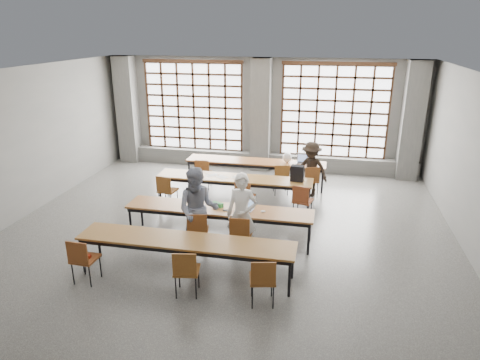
% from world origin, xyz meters
% --- Properties ---
extents(floor, '(11.00, 11.00, 0.00)m').
position_xyz_m(floor, '(0.00, 0.00, 0.00)').
color(floor, '#464644').
rests_on(floor, ground).
extents(ceiling, '(11.00, 11.00, 0.00)m').
position_xyz_m(ceiling, '(0.00, 0.00, 3.50)').
color(ceiling, silver).
rests_on(ceiling, floor).
extents(wall_back, '(10.00, 0.00, 10.00)m').
position_xyz_m(wall_back, '(0.00, 5.50, 1.75)').
color(wall_back, slate).
rests_on(wall_back, floor).
extents(wall_left, '(0.00, 11.00, 11.00)m').
position_xyz_m(wall_left, '(-5.00, 0.00, 1.75)').
color(wall_left, slate).
rests_on(wall_left, floor).
extents(column_left, '(0.60, 0.55, 3.50)m').
position_xyz_m(column_left, '(-4.50, 5.22, 1.75)').
color(column_left, '#555553').
rests_on(column_left, floor).
extents(column_mid, '(0.60, 0.55, 3.50)m').
position_xyz_m(column_mid, '(0.00, 5.22, 1.75)').
color(column_mid, '#555553').
rests_on(column_mid, floor).
extents(column_right, '(0.60, 0.55, 3.50)m').
position_xyz_m(column_right, '(4.50, 5.22, 1.75)').
color(column_right, '#555553').
rests_on(column_right, floor).
extents(window_left, '(3.32, 0.12, 3.00)m').
position_xyz_m(window_left, '(-2.25, 5.42, 1.90)').
color(window_left, white).
rests_on(window_left, wall_back).
extents(window_right, '(3.32, 0.12, 3.00)m').
position_xyz_m(window_right, '(2.25, 5.42, 1.90)').
color(window_right, white).
rests_on(window_right, wall_back).
extents(sill_ledge, '(9.80, 0.35, 0.50)m').
position_xyz_m(sill_ledge, '(0.00, 5.30, 0.25)').
color(sill_ledge, '#555553').
rests_on(sill_ledge, floor).
extents(desk_row_a, '(4.00, 0.70, 0.73)m').
position_xyz_m(desk_row_a, '(0.12, 3.66, 0.66)').
color(desk_row_a, brown).
rests_on(desk_row_a, floor).
extents(desk_row_b, '(4.00, 0.70, 0.73)m').
position_xyz_m(desk_row_b, '(-0.18, 2.14, 0.66)').
color(desk_row_b, brown).
rests_on(desk_row_b, floor).
extents(desk_row_c, '(4.00, 0.70, 0.73)m').
position_xyz_m(desk_row_c, '(-0.06, 0.13, 0.66)').
color(desk_row_c, brown).
rests_on(desk_row_c, floor).
extents(desk_row_d, '(4.00, 0.70, 0.73)m').
position_xyz_m(desk_row_d, '(-0.29, -1.39, 0.66)').
color(desk_row_d, brown).
rests_on(desk_row_d, floor).
extents(chair_back_left, '(0.45, 0.46, 0.88)m').
position_xyz_m(chair_back_left, '(-1.28, 3.04, 0.54)').
color(chair_back_left, brown).
rests_on(chair_back_left, floor).
extents(chair_back_mid, '(0.51, 0.52, 0.88)m').
position_xyz_m(chair_back_mid, '(0.94, 3.04, 0.54)').
color(chair_back_mid, brown).
rests_on(chair_back_mid, floor).
extents(chair_back_right, '(0.52, 0.52, 0.88)m').
position_xyz_m(chair_back_right, '(1.74, 3.04, 0.54)').
color(chair_back_right, brown).
rests_on(chair_back_right, floor).
extents(chair_mid_left, '(0.47, 0.47, 0.88)m').
position_xyz_m(chair_mid_left, '(-1.79, 1.51, 0.54)').
color(chair_mid_left, brown).
rests_on(chair_mid_left, floor).
extents(chair_mid_centre, '(0.48, 0.48, 0.88)m').
position_xyz_m(chair_mid_centre, '(0.21, 1.51, 0.54)').
color(chair_mid_centre, brown).
rests_on(chair_mid_centre, floor).
extents(chair_mid_right, '(0.51, 0.51, 0.88)m').
position_xyz_m(chair_mid_right, '(1.60, 1.51, 0.54)').
color(chair_mid_right, maroon).
rests_on(chair_mid_right, floor).
extents(chair_front_left, '(0.50, 0.50, 0.88)m').
position_xyz_m(chair_front_left, '(-0.34, -0.49, 0.54)').
color(chair_front_left, maroon).
rests_on(chair_front_left, floor).
extents(chair_front_right, '(0.42, 0.43, 0.88)m').
position_xyz_m(chair_front_right, '(0.54, -0.50, 0.54)').
color(chair_front_right, brown).
rests_on(chair_front_right, floor).
extents(chair_near_left, '(0.44, 0.44, 0.88)m').
position_xyz_m(chair_near_left, '(-1.99, -2.01, 0.54)').
color(chair_near_left, brown).
rests_on(chair_near_left, floor).
extents(chair_near_mid, '(0.48, 0.49, 0.88)m').
position_xyz_m(chair_near_mid, '(-0.08, -2.01, 0.54)').
color(chair_near_mid, brown).
rests_on(chair_near_mid, floor).
extents(chair_near_right, '(0.50, 0.50, 0.88)m').
position_xyz_m(chair_near_right, '(1.23, -2.01, 0.54)').
color(chair_near_right, brown).
rests_on(chair_near_right, floor).
extents(student_male, '(0.64, 0.44, 1.70)m').
position_xyz_m(student_male, '(0.54, -0.37, 0.85)').
color(student_male, white).
rests_on(student_male, floor).
extents(student_female, '(0.95, 0.79, 1.76)m').
position_xyz_m(student_female, '(-0.36, -0.37, 0.88)').
color(student_female, '#18254A').
rests_on(student_female, floor).
extents(student_back, '(1.11, 0.88, 1.50)m').
position_xyz_m(student_back, '(1.72, 3.16, 0.75)').
color(student_back, black).
rests_on(student_back, floor).
extents(laptop_front, '(0.40, 0.36, 0.26)m').
position_xyz_m(laptop_front, '(0.50, 0.24, 0.79)').
color(laptop_front, '#BCBDC2').
rests_on(laptop_front, desk_row_c).
extents(laptop_back, '(0.37, 0.31, 0.26)m').
position_xyz_m(laptop_back, '(1.47, 3.77, 0.79)').
color(laptop_back, '#B1B1B6').
rests_on(laptop_back, desk_row_a).
extents(mouse, '(0.11, 0.08, 0.04)m').
position_xyz_m(mouse, '(0.89, 0.11, 0.75)').
color(mouse, white).
rests_on(mouse, desk_row_c).
extents(green_box, '(0.27, 0.18, 0.09)m').
position_xyz_m(green_box, '(-0.11, 0.21, 0.78)').
color(green_box, '#2C863B').
rests_on(green_box, desk_row_c).
extents(phone, '(0.14, 0.08, 0.01)m').
position_xyz_m(phone, '(0.12, 0.03, 0.74)').
color(phone, black).
rests_on(phone, desk_row_c).
extents(paper_sheet_a, '(0.36, 0.33, 0.00)m').
position_xyz_m(paper_sheet_a, '(-0.78, 2.19, 0.73)').
color(paper_sheet_a, white).
rests_on(paper_sheet_a, desk_row_b).
extents(paper_sheet_b, '(0.36, 0.34, 0.00)m').
position_xyz_m(paper_sheet_b, '(-0.48, 2.09, 0.73)').
color(paper_sheet_b, white).
rests_on(paper_sheet_b, desk_row_b).
extents(paper_sheet_c, '(0.35, 0.29, 0.00)m').
position_xyz_m(paper_sheet_c, '(-0.08, 2.14, 0.73)').
color(paper_sheet_c, silver).
rests_on(paper_sheet_c, desk_row_b).
extents(backpack, '(0.34, 0.23, 0.40)m').
position_xyz_m(backpack, '(1.42, 2.19, 0.93)').
color(backpack, black).
rests_on(backpack, desk_row_b).
extents(plastic_bag, '(0.32, 0.29, 0.29)m').
position_xyz_m(plastic_bag, '(1.02, 3.71, 0.87)').
color(plastic_bag, white).
rests_on(plastic_bag, desk_row_a).
extents(red_pouch, '(0.21, 0.11, 0.06)m').
position_xyz_m(red_pouch, '(-1.99, -1.94, 0.50)').
color(red_pouch, maroon).
rests_on(red_pouch, chair_near_left).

